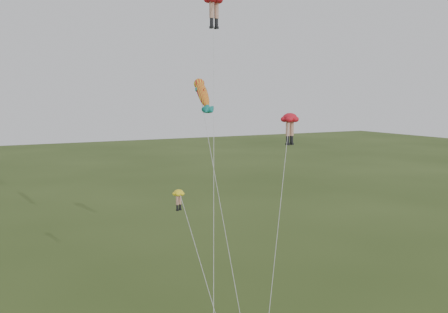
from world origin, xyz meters
name	(u,v)px	position (x,y,z in m)	size (l,w,h in m)	color
legs_kite_red_high	(214,5)	(2.32, 8.26, 22.80)	(6.17, 11.15, 23.72)	red
legs_kite_red_mid	(290,123)	(7.08, 4.96, 13.94)	(7.71, 8.28, 14.71)	red
legs_kite_yellow	(182,204)	(-1.96, 4.73, 8.65)	(1.29, 10.25, 9.56)	yellow
fish_kite	(203,94)	(1.75, 9.14, 16.15)	(3.62, 14.12, 17.69)	yellow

